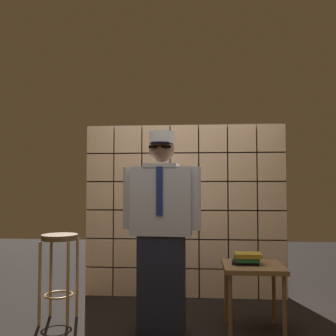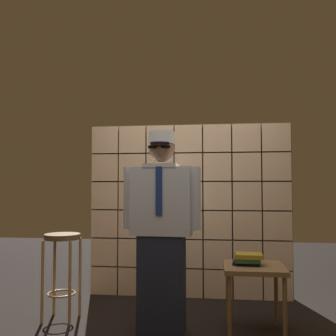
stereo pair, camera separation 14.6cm
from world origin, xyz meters
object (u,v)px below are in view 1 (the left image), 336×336
Objects in this scene: side_table at (253,274)px; book_stack at (247,258)px; bar_stool at (59,257)px; coffee_mug at (243,257)px; standing_person at (162,227)px.

side_table is 2.20× the size of book_stack.
coffee_mug is at bearing -1.74° from bar_stool.
side_table is 4.60× the size of coffee_mug.
coffee_mug is at bearing 15.97° from standing_person.
bar_stool is (-1.00, 0.22, -0.31)m from standing_person.
bar_stool is 1.72m from coffee_mug.
bar_stool reaches higher than coffee_mug.
book_stack is at bearing 171.36° from side_table.
book_stack reaches higher than side_table.
coffee_mug is (-0.03, 0.06, -0.00)m from book_stack.
bar_stool is 6.43× the size of coffee_mug.
book_stack is (1.74, -0.11, 0.03)m from bar_stool.
standing_person is at bearing -12.19° from bar_stool.
standing_person reaches higher than side_table.
bar_stool is 1.40× the size of side_table.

